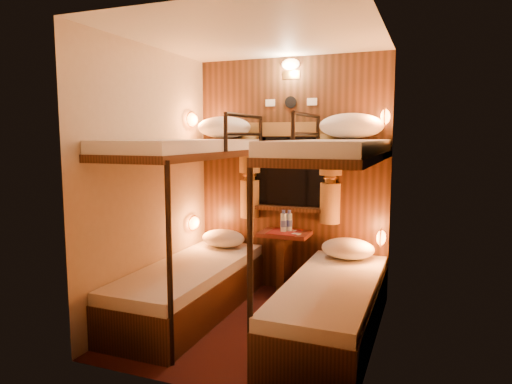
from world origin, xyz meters
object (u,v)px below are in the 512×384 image
at_px(bunk_right, 332,268).
at_px(table, 285,255).
at_px(bottle_left, 289,222).
at_px(bottle_right, 284,222).
at_px(bunk_left, 190,253).

distance_m(bunk_right, table, 1.02).
bearing_deg(bottle_left, bottle_right, -130.83).
distance_m(table, bottle_right, 0.33).
distance_m(bunk_left, bottle_right, 1.02).
bearing_deg(bunk_right, bottle_left, 126.52).
xyz_separation_m(bunk_right, bottle_left, (-0.62, 0.83, 0.18)).
distance_m(bunk_left, bottle_left, 1.09).
bearing_deg(bottle_right, bottle_left, 49.17).
bearing_deg(table, bottle_right, 179.84).
height_order(bunk_left, bottle_right, bunk_left).
xyz_separation_m(bunk_left, bottle_right, (0.63, 0.78, 0.19)).
xyz_separation_m(bottle_left, bottle_right, (-0.04, -0.05, 0.00)).
bearing_deg(bunk_left, bottle_left, 50.83).
xyz_separation_m(table, bottle_left, (0.03, 0.05, 0.33)).
xyz_separation_m(bunk_left, bunk_right, (1.30, 0.00, 0.00)).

